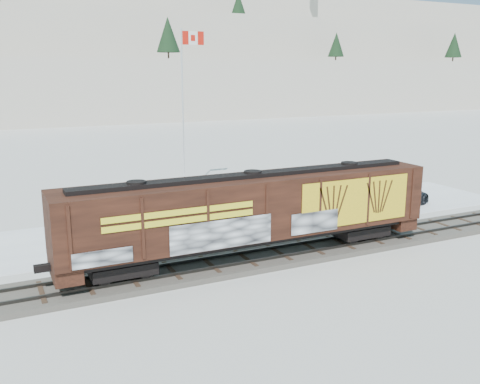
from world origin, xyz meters
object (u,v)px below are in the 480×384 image
car_silver (180,223)px  car_dark (402,196)px  flagpole (185,135)px  car_white (274,206)px  hopper_railcar (253,209)px

car_silver → car_dark: size_ratio=0.75×
flagpole → car_white: bearing=-70.9°
car_silver → car_dark: car_dark is taller
hopper_railcar → car_white: (5.27, 7.07, -2.05)m
car_silver → car_white: 7.11m
flagpole → car_dark: bearing=-38.8°
hopper_railcar → flagpole: (2.18, 16.00, 2.01)m
hopper_railcar → flagpole: size_ratio=1.54×
car_silver → flagpole: bearing=-14.7°
car_dark → hopper_railcar: bearing=89.0°
flagpole → hopper_railcar: bearing=-97.7°
hopper_railcar → car_white: bearing=53.3°
car_silver → car_white: size_ratio=0.86×
flagpole → car_silver: (-3.97, -9.78, -4.15)m
flagpole → car_dark: 17.13m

